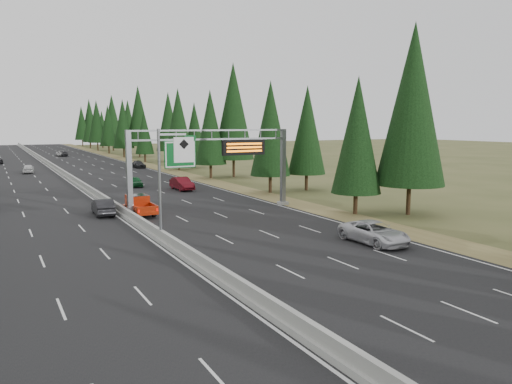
% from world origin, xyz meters
% --- Properties ---
extents(road, '(32.00, 260.00, 0.08)m').
position_xyz_m(road, '(0.00, 80.00, 0.04)').
color(road, black).
rests_on(road, ground).
extents(shoulder_right, '(3.60, 260.00, 0.06)m').
position_xyz_m(shoulder_right, '(17.80, 80.00, 0.03)').
color(shoulder_right, olive).
rests_on(shoulder_right, ground).
extents(median_barrier, '(0.70, 260.00, 0.85)m').
position_xyz_m(median_barrier, '(0.00, 80.00, 0.41)').
color(median_barrier, gray).
rests_on(median_barrier, road).
extents(sign_gantry, '(16.75, 0.98, 7.80)m').
position_xyz_m(sign_gantry, '(8.92, 34.88, 5.27)').
color(sign_gantry, slate).
rests_on(sign_gantry, road).
extents(hov_sign_pole, '(2.80, 0.50, 8.00)m').
position_xyz_m(hov_sign_pole, '(0.58, 24.97, 4.72)').
color(hov_sign_pole, slate).
rests_on(hov_sign_pole, road).
extents(tree_row_right, '(10.86, 240.04, 18.30)m').
position_xyz_m(tree_row_right, '(22.20, 67.82, 9.16)').
color(tree_row_right, black).
rests_on(tree_row_right, ground).
extents(silver_minivan, '(2.67, 5.59, 1.54)m').
position_xyz_m(silver_minivan, '(13.06, 17.45, 0.85)').
color(silver_minivan, silver).
rests_on(silver_minivan, road).
extents(red_pickup, '(1.92, 5.37, 1.75)m').
position_xyz_m(red_pickup, '(1.50, 36.57, 1.05)').
color(red_pickup, black).
rests_on(red_pickup, road).
extents(car_ahead_green, '(1.84, 4.00, 1.33)m').
position_xyz_m(car_ahead_green, '(6.52, 57.04, 0.74)').
color(car_ahead_green, '#125125').
rests_on(car_ahead_green, road).
extents(car_ahead_dkred, '(1.80, 4.92, 1.61)m').
position_xyz_m(car_ahead_dkred, '(10.88, 50.89, 0.89)').
color(car_ahead_dkred, maroon).
rests_on(car_ahead_dkred, road).
extents(car_ahead_dkgrey, '(1.97, 4.53, 1.30)m').
position_xyz_m(car_ahead_dkgrey, '(14.50, 85.07, 0.73)').
color(car_ahead_dkgrey, black).
rests_on(car_ahead_dkgrey, road).
extents(car_ahead_white, '(2.60, 5.03, 1.35)m').
position_xyz_m(car_ahead_white, '(5.97, 128.76, 0.76)').
color(car_ahead_white, '#B4B4B4').
rests_on(car_ahead_white, road).
extents(car_ahead_far, '(1.93, 4.17, 1.38)m').
position_xyz_m(car_ahead_far, '(6.57, 126.88, 0.77)').
color(car_ahead_far, black).
rests_on(car_ahead_far, road).
extents(car_onc_near, '(1.84, 4.68, 1.52)m').
position_xyz_m(car_onc_near, '(-1.50, 37.71, 0.84)').
color(car_onc_near, black).
rests_on(car_onc_near, road).
extents(car_onc_white, '(2.18, 4.53, 1.49)m').
position_xyz_m(car_onc_white, '(-4.75, 83.76, 0.83)').
color(car_onc_white, silver).
rests_on(car_onc_white, road).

